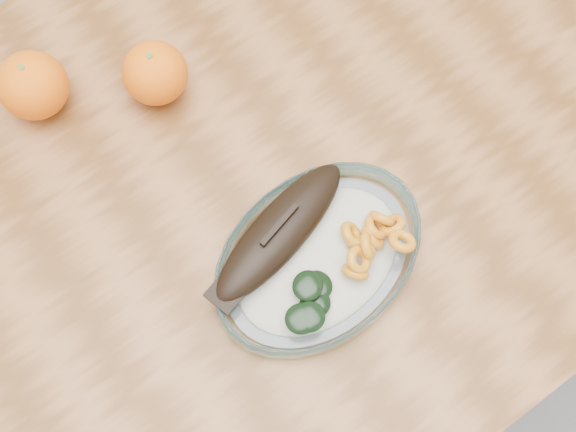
{
  "coord_description": "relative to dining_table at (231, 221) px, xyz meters",
  "views": [
    {
      "loc": [
        -0.13,
        -0.31,
        1.55
      ],
      "look_at": [
        0.04,
        -0.07,
        0.77
      ],
      "focal_mm": 45.0,
      "sensor_mm": 36.0,
      "label": 1
    }
  ],
  "objects": [
    {
      "name": "dining_table",
      "position": [
        0.0,
        0.0,
        0.0
      ],
      "size": [
        1.2,
        0.8,
        0.75
      ],
      "color": "brown",
      "rests_on": "ground"
    },
    {
      "name": "orange_right",
      "position": [
        0.01,
        0.16,
        0.14
      ],
      "size": [
        0.08,
        0.08,
        0.08
      ],
      "primitive_type": "sphere",
      "color": "#FB6805",
      "rests_on": "dining_table"
    },
    {
      "name": "orange_left",
      "position": [
        -0.12,
        0.23,
        0.14
      ],
      "size": [
        0.08,
        0.08,
        0.08
      ],
      "primitive_type": "sphere",
      "color": "#FB6805",
      "rests_on": "dining_table"
    },
    {
      "name": "ground",
      "position": [
        0.0,
        0.0,
        -0.65
      ],
      "size": [
        3.0,
        3.0,
        0.0
      ],
      "primitive_type": "plane",
      "color": "slate",
      "rests_on": "ground"
    },
    {
      "name": "plated_meal",
      "position": [
        0.04,
        -0.13,
        0.12
      ],
      "size": [
        0.53,
        0.53,
        0.08
      ],
      "rotation": [
        0.0,
        0.0,
        0.12
      ],
      "color": "white",
      "rests_on": "dining_table"
    }
  ]
}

